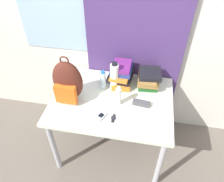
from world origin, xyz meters
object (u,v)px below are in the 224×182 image
at_px(backpack, 68,82).
at_px(water_bottle, 103,80).
at_px(book_stack_left, 121,74).
at_px(sunglasses_case, 141,103).
at_px(sunscreen_bottle, 118,96).
at_px(book_stack_center, 149,78).
at_px(wristwatch, 113,118).
at_px(sports_bottle, 114,76).
at_px(cell_phone, 101,116).

relative_size(backpack, water_bottle, 2.30).
distance_m(book_stack_left, sunglasses_case, 0.36).
bearing_deg(sunscreen_bottle, book_stack_center, 51.33).
xyz_separation_m(sunglasses_case, wristwatch, (-0.21, -0.20, -0.01)).
distance_m(sports_bottle, sunglasses_case, 0.35).
distance_m(book_stack_center, sunscreen_bottle, 0.38).
height_order(book_stack_left, sunglasses_case, book_stack_left).
bearing_deg(book_stack_left, cell_phone, -101.29).
bearing_deg(sunglasses_case, sunscreen_bottle, -173.17).
height_order(cell_phone, sunglasses_case, sunglasses_case).
distance_m(sports_bottle, cell_phone, 0.40).
relative_size(book_stack_left, water_bottle, 1.53).
distance_m(book_stack_left, sunscreen_bottle, 0.30).
distance_m(water_bottle, sunscreen_bottle, 0.26).
bearing_deg(book_stack_left, sunglasses_case, -51.03).
xyz_separation_m(water_bottle, sports_bottle, (0.11, 0.02, 0.05)).
distance_m(water_bottle, wristwatch, 0.41).
xyz_separation_m(book_stack_center, water_bottle, (-0.42, -0.11, 0.01)).
height_order(sunscreen_bottle, wristwatch, sunscreen_bottle).
relative_size(sunscreen_bottle, wristwatch, 2.15).
relative_size(sports_bottle, cell_phone, 2.54).
relative_size(sports_bottle, wristwatch, 3.21).
xyz_separation_m(sports_bottle, wristwatch, (0.06, -0.38, -0.13)).
bearing_deg(wristwatch, cell_phone, 178.61).
relative_size(backpack, wristwatch, 4.95).
height_order(book_stack_left, cell_phone, book_stack_left).
bearing_deg(book_stack_center, backpack, -155.59).
bearing_deg(book_stack_center, wristwatch, -117.73).
xyz_separation_m(book_stack_left, sunglasses_case, (0.22, -0.27, -0.08)).
xyz_separation_m(water_bottle, cell_phone, (0.06, -0.36, -0.08)).
bearing_deg(backpack, sunglasses_case, 2.90).
distance_m(book_stack_left, water_bottle, 0.19).
height_order(backpack, sunscreen_bottle, backpack).
bearing_deg(sunscreen_bottle, sunglasses_case, 6.83).
bearing_deg(wristwatch, book_stack_left, 91.12).
relative_size(sunglasses_case, wristwatch, 1.74).
bearing_deg(water_bottle, book_stack_left, 34.47).
height_order(book_stack_center, water_bottle, water_bottle).
height_order(water_bottle, wristwatch, water_bottle).
relative_size(backpack, sports_bottle, 1.54).
height_order(backpack, cell_phone, backpack).
height_order(sunglasses_case, wristwatch, sunglasses_case).
bearing_deg(backpack, wristwatch, -21.56).
height_order(backpack, water_bottle, backpack).
relative_size(sunscreen_bottle, cell_phone, 1.70).
relative_size(backpack, cell_phone, 3.92).
height_order(sports_bottle, cell_phone, sports_bottle).
xyz_separation_m(cell_phone, wristwatch, (0.10, -0.00, -0.00)).
distance_m(backpack, book_stack_left, 0.53).
bearing_deg(book_stack_center, sunglasses_case, -98.21).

